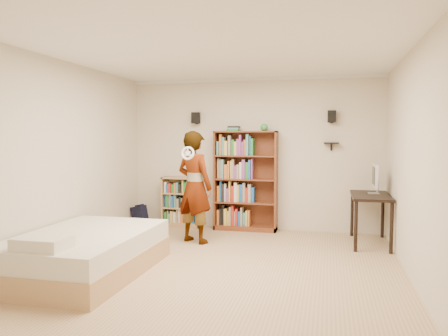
{
  "coord_description": "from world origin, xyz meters",
  "views": [
    {
      "loc": [
        1.31,
        -5.22,
        1.64
      ],
      "look_at": [
        -0.09,
        0.6,
        1.23
      ],
      "focal_mm": 35.0,
      "sensor_mm": 36.0,
      "label": 1
    }
  ],
  "objects_px": {
    "low_bookshelf": "(182,202)",
    "person": "(195,187)",
    "daybed": "(85,248)",
    "tall_bookshelf": "(246,181)",
    "computer_desk": "(370,219)"
  },
  "relations": [
    {
      "from": "person",
      "to": "low_bookshelf",
      "type": "bearing_deg",
      "value": -38.68
    },
    {
      "from": "person",
      "to": "daybed",
      "type": "bearing_deg",
      "value": 88.99
    },
    {
      "from": "computer_desk",
      "to": "person",
      "type": "distance_m",
      "value": 2.76
    },
    {
      "from": "person",
      "to": "tall_bookshelf",
      "type": "bearing_deg",
      "value": -96.11
    },
    {
      "from": "daybed",
      "to": "computer_desk",
      "type": "bearing_deg",
      "value": 33.82
    },
    {
      "from": "daybed",
      "to": "person",
      "type": "relative_size",
      "value": 1.21
    },
    {
      "from": "low_bookshelf",
      "to": "daybed",
      "type": "bearing_deg",
      "value": -94.45
    },
    {
      "from": "tall_bookshelf",
      "to": "daybed",
      "type": "height_order",
      "value": "tall_bookshelf"
    },
    {
      "from": "tall_bookshelf",
      "to": "computer_desk",
      "type": "xyz_separation_m",
      "value": [
        2.06,
        -0.57,
        -0.49
      ]
    },
    {
      "from": "daybed",
      "to": "person",
      "type": "xyz_separation_m",
      "value": [
        0.82,
        1.82,
        0.56
      ]
    },
    {
      "from": "low_bookshelf",
      "to": "daybed",
      "type": "xyz_separation_m",
      "value": [
        -0.23,
        -2.93,
        -0.14
      ]
    },
    {
      "from": "tall_bookshelf",
      "to": "low_bookshelf",
      "type": "distance_m",
      "value": 1.27
    },
    {
      "from": "low_bookshelf",
      "to": "person",
      "type": "bearing_deg",
      "value": -61.88
    },
    {
      "from": "tall_bookshelf",
      "to": "computer_desk",
      "type": "relative_size",
      "value": 1.55
    },
    {
      "from": "low_bookshelf",
      "to": "computer_desk",
      "type": "distance_m",
      "value": 3.31
    }
  ]
}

